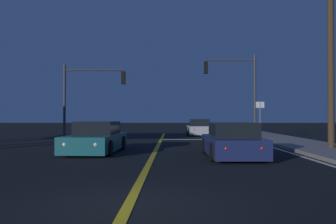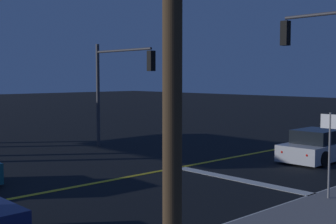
{
  "view_description": "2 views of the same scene",
  "coord_description": "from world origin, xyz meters",
  "px_view_note": "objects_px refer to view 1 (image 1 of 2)",
  "views": [
    {
      "loc": [
        0.78,
        -6.2,
        1.57
      ],
      "look_at": [
        0.44,
        19.39,
        1.87
      ],
      "focal_mm": 38.36,
      "sensor_mm": 36.0,
      "label": 1
    },
    {
      "loc": [
        12.82,
        5.48,
        3.56
      ],
      "look_at": [
        0.22,
        17.23,
        2.25
      ],
      "focal_mm": 49.31,
      "sensor_mm": 36.0,
      "label": 2
    }
  ],
  "objects_px": {
    "car_mid_block_silver": "(199,128)",
    "traffic_signal_near_right": "(237,82)",
    "traffic_signal_far_left": "(88,88)",
    "car_side_waiting_teal": "(96,139)",
    "street_sign_corner": "(260,114)",
    "car_parked_curb_navy": "(232,142)",
    "utility_pole_right": "(331,39)"
  },
  "relations": [
    {
      "from": "car_mid_block_silver",
      "to": "traffic_signal_near_right",
      "type": "xyz_separation_m",
      "value": [
        2.58,
        -3.18,
        3.48
      ]
    },
    {
      "from": "traffic_signal_near_right",
      "to": "traffic_signal_far_left",
      "type": "bearing_deg",
      "value": 7.44
    },
    {
      "from": "car_side_waiting_teal",
      "to": "street_sign_corner",
      "type": "height_order",
      "value": "street_sign_corner"
    },
    {
      "from": "car_mid_block_silver",
      "to": "street_sign_corner",
      "type": "relative_size",
      "value": 1.64
    },
    {
      "from": "car_parked_curb_navy",
      "to": "street_sign_corner",
      "type": "distance_m",
      "value": 10.62
    },
    {
      "from": "utility_pole_right",
      "to": "street_sign_corner",
      "type": "height_order",
      "value": "utility_pole_right"
    },
    {
      "from": "car_side_waiting_teal",
      "to": "traffic_signal_far_left",
      "type": "xyz_separation_m",
      "value": [
        -2.63,
        9.54,
        2.94
      ]
    },
    {
      "from": "traffic_signal_far_left",
      "to": "car_parked_curb_navy",
      "type": "bearing_deg",
      "value": -54.03
    },
    {
      "from": "traffic_signal_far_left",
      "to": "traffic_signal_near_right",
      "type": "bearing_deg",
      "value": 7.44
    },
    {
      "from": "car_mid_block_silver",
      "to": "car_side_waiting_teal",
      "type": "xyz_separation_m",
      "value": [
        -5.51,
        -14.12,
        0.0
      ]
    },
    {
      "from": "street_sign_corner",
      "to": "car_parked_curb_navy",
      "type": "bearing_deg",
      "value": -109.31
    },
    {
      "from": "car_mid_block_silver",
      "to": "traffic_signal_far_left",
      "type": "xyz_separation_m",
      "value": [
        -8.15,
        -4.58,
        2.94
      ]
    },
    {
      "from": "car_side_waiting_teal",
      "to": "traffic_signal_far_left",
      "type": "bearing_deg",
      "value": -72.04
    },
    {
      "from": "traffic_signal_near_right",
      "to": "traffic_signal_far_left",
      "type": "relative_size",
      "value": 1.17
    },
    {
      "from": "traffic_signal_near_right",
      "to": "traffic_signal_far_left",
      "type": "distance_m",
      "value": 10.83
    },
    {
      "from": "traffic_signal_far_left",
      "to": "street_sign_corner",
      "type": "bearing_deg",
      "value": -6.8
    },
    {
      "from": "traffic_signal_far_left",
      "to": "car_mid_block_silver",
      "type": "bearing_deg",
      "value": 29.36
    },
    {
      "from": "car_mid_block_silver",
      "to": "traffic_signal_far_left",
      "type": "bearing_deg",
      "value": -151.67
    },
    {
      "from": "street_sign_corner",
      "to": "car_side_waiting_teal",
      "type": "bearing_deg",
      "value": -138.23
    },
    {
      "from": "traffic_signal_near_right",
      "to": "utility_pole_right",
      "type": "distance_m",
      "value": 10.55
    },
    {
      "from": "traffic_signal_far_left",
      "to": "utility_pole_right",
      "type": "bearing_deg",
      "value": -33.87
    },
    {
      "from": "car_mid_block_silver",
      "to": "street_sign_corner",
      "type": "distance_m",
      "value": 7.07
    },
    {
      "from": "traffic_signal_near_right",
      "to": "car_mid_block_silver",
      "type": "bearing_deg",
      "value": -50.95
    },
    {
      "from": "car_parked_curb_navy",
      "to": "traffic_signal_far_left",
      "type": "relative_size",
      "value": 0.85
    },
    {
      "from": "traffic_signal_far_left",
      "to": "street_sign_corner",
      "type": "xyz_separation_m",
      "value": [
        11.74,
        -1.4,
        -1.8
      ]
    },
    {
      "from": "car_parked_curb_navy",
      "to": "traffic_signal_near_right",
      "type": "xyz_separation_m",
      "value": [
        2.48,
        12.77,
        3.48
      ]
    },
    {
      "from": "street_sign_corner",
      "to": "car_mid_block_silver",
      "type": "bearing_deg",
      "value": 121.01
    },
    {
      "from": "traffic_signal_near_right",
      "to": "utility_pole_right",
      "type": "xyz_separation_m",
      "value": [
        2.42,
        -10.22,
        1.03
      ]
    },
    {
      "from": "traffic_signal_far_left",
      "to": "utility_pole_right",
      "type": "height_order",
      "value": "utility_pole_right"
    },
    {
      "from": "car_mid_block_silver",
      "to": "car_parked_curb_navy",
      "type": "bearing_deg",
      "value": -90.66
    },
    {
      "from": "traffic_signal_far_left",
      "to": "street_sign_corner",
      "type": "height_order",
      "value": "traffic_signal_far_left"
    },
    {
      "from": "car_side_waiting_teal",
      "to": "traffic_signal_near_right",
      "type": "distance_m",
      "value": 14.04
    }
  ]
}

